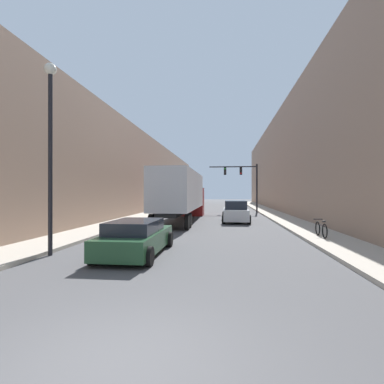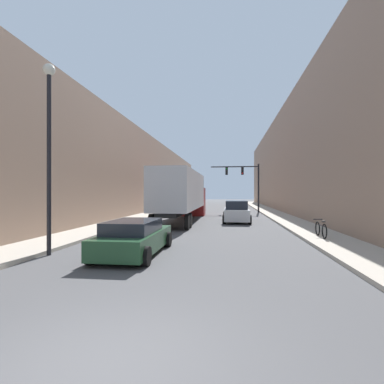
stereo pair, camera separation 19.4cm
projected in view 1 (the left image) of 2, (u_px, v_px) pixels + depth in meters
name	position (u px, v px, depth m)	size (l,w,h in m)	color
ground_plane	(117.00, 370.00, 3.98)	(200.00, 200.00, 0.00)	#4C4C4F
sidewalk_right	(271.00, 213.00, 33.07)	(2.46, 80.00, 0.15)	#B2A899
sidewalk_left	(157.00, 212.00, 34.52)	(2.46, 80.00, 0.15)	#B2A899
building_right	(311.00, 158.00, 32.60)	(6.00, 80.00, 12.23)	#997A66
building_left	(121.00, 173.00, 35.00)	(6.00, 80.00, 9.22)	#997A66
semi_truck	(182.00, 193.00, 24.67)	(2.60, 14.21, 3.96)	silver
sedan_car	(136.00, 238.00, 11.36)	(2.11, 4.79, 1.32)	#234C2D
suv_car	(235.00, 212.00, 23.99)	(2.13, 4.82, 1.70)	silver
traffic_signal_gantry	(245.00, 179.00, 35.42)	(5.69, 0.35, 5.72)	black
street_lamp	(50.00, 133.00, 11.20)	(0.44, 0.44, 7.21)	black
parked_bicycle	(321.00, 229.00, 14.84)	(0.44, 1.82, 0.86)	black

